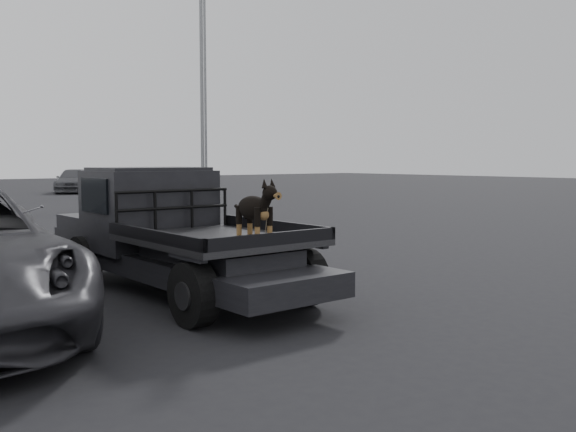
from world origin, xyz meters
TOP-DOWN VIEW (x-y plane):
  - ground at (0.00, 0.00)m, footprint 120.00×120.00m
  - flatbed_ute at (-0.48, 1.74)m, footprint 2.00×5.40m
  - ute_cab at (-0.48, 2.69)m, footprint 1.72×1.30m
  - headache_rack at (-0.48, 1.94)m, footprint 1.80×0.08m
  - dog at (-0.58, -0.15)m, footprint 0.32×0.60m
  - distant_car_b at (8.98, 30.50)m, footprint 3.80×4.97m
  - floodlight_mid at (12.64, 22.34)m, footprint 1.08×0.28m
  - floodlight_far at (19.37, 32.75)m, footprint 1.08×0.28m

SIDE VIEW (x-z plane):
  - ground at x=0.00m, z-range 0.00..0.00m
  - flatbed_ute at x=-0.48m, z-range 0.00..0.92m
  - distant_car_b at x=8.98m, z-range 0.00..1.34m
  - headache_rack at x=-0.48m, z-range 0.92..1.47m
  - dog at x=-0.58m, z-range 0.92..1.66m
  - ute_cab at x=-0.48m, z-range 0.92..1.80m
  - floodlight_mid at x=12.64m, z-range 0.60..13.96m
  - floodlight_far at x=19.37m, z-range 0.61..16.14m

